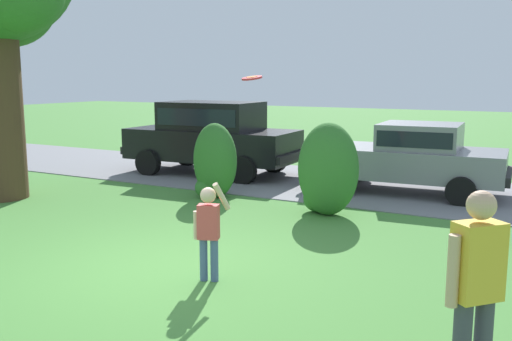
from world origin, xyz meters
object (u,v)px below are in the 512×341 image
Objects in this scene: child_thrower at (209,226)px; parked_sedan at (409,155)px; adult_onlooker at (476,289)px; frisbee at (252,78)px; parked_suv at (212,134)px.

parked_sedan is at bearing 83.28° from child_thrower.
child_thrower is (-0.80, -6.82, -0.13)m from parked_sedan.
adult_onlooker reaches higher than parked_sedan.
frisbee is at bearing 144.43° from adult_onlooker.
frisbee is (0.11, 0.92, 1.83)m from child_thrower.
parked_sedan is 8.61m from adult_onlooker.
parked_suv is (-5.20, -0.04, 0.23)m from parked_sedan.
parked_suv is 3.72× the size of child_thrower.
adult_onlooker is at bearing -72.80° from parked_sedan.
adult_onlooker is (2.54, -8.22, 0.13)m from parked_sedan.
child_thrower is 3.64m from adult_onlooker.
frisbee is at bearing 83.19° from child_thrower.
parked_sedan is 0.94× the size of parked_suv.
parked_suv reaches higher than child_thrower.
parked_sedan is 5.21m from parked_suv.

